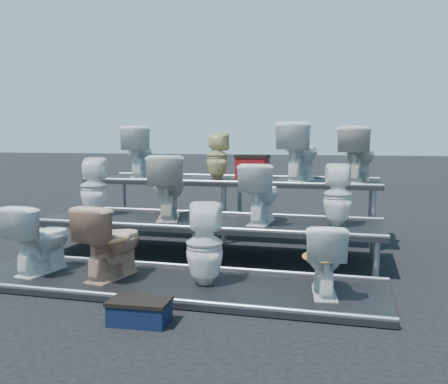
% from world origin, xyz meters
% --- Properties ---
extents(ground, '(80.00, 80.00, 0.00)m').
position_xyz_m(ground, '(0.00, 0.00, 0.00)').
color(ground, black).
rests_on(ground, ground).
extents(tier_front, '(4.20, 1.20, 0.06)m').
position_xyz_m(tier_front, '(0.00, -1.30, 0.03)').
color(tier_front, black).
rests_on(tier_front, ground).
extents(tier_mid, '(4.20, 1.20, 0.46)m').
position_xyz_m(tier_mid, '(0.00, 0.00, 0.23)').
color(tier_mid, black).
rests_on(tier_mid, ground).
extents(tier_back, '(4.20, 1.20, 0.86)m').
position_xyz_m(tier_back, '(0.00, 1.30, 0.43)').
color(tier_back, black).
rests_on(tier_back, ground).
extents(toilet_0, '(0.50, 0.76, 0.72)m').
position_xyz_m(toilet_0, '(-1.43, -1.30, 0.42)').
color(toilet_0, white).
rests_on(toilet_0, tier_front).
extents(toilet_1, '(0.56, 0.81, 0.75)m').
position_xyz_m(toilet_1, '(-0.61, -1.30, 0.44)').
color(toilet_1, tan).
rests_on(toilet_1, tier_front).
extents(toilet_2, '(0.43, 0.43, 0.79)m').
position_xyz_m(toilet_2, '(0.37, -1.30, 0.45)').
color(toilet_2, white).
rests_on(toilet_2, tier_front).
extents(toilet_3, '(0.45, 0.68, 0.65)m').
position_xyz_m(toilet_3, '(1.50, -1.30, 0.38)').
color(toilet_3, white).
rests_on(toilet_3, tier_front).
extents(toilet_4, '(0.43, 0.44, 0.76)m').
position_xyz_m(toilet_4, '(-1.53, 0.00, 0.84)').
color(toilet_4, white).
rests_on(toilet_4, tier_mid).
extents(toilet_5, '(0.66, 0.89, 0.80)m').
position_xyz_m(toilet_5, '(-0.51, 0.00, 0.86)').
color(toilet_5, beige).
rests_on(toilet_5, tier_mid).
extents(toilet_6, '(0.43, 0.72, 0.71)m').
position_xyz_m(toilet_6, '(0.67, 0.00, 0.82)').
color(toilet_6, white).
rests_on(toilet_6, tier_mid).
extents(toilet_7, '(0.34, 0.35, 0.72)m').
position_xyz_m(toilet_7, '(1.56, 0.00, 0.82)').
color(toilet_7, white).
rests_on(toilet_7, tier_mid).
extents(toilet_8, '(0.64, 0.86, 0.78)m').
position_xyz_m(toilet_8, '(-1.49, 1.30, 1.25)').
color(toilet_8, white).
rests_on(toilet_8, tier_back).
extents(toilet_9, '(0.31, 0.32, 0.69)m').
position_xyz_m(toilet_9, '(-0.23, 1.30, 1.20)').
color(toilet_9, '#DACD88').
rests_on(toilet_9, tier_back).
extents(toilet_10, '(0.61, 0.88, 0.82)m').
position_xyz_m(toilet_10, '(0.98, 1.30, 1.27)').
color(toilet_10, white).
rests_on(toilet_10, tier_back).
extents(toilet_11, '(0.57, 0.82, 0.76)m').
position_xyz_m(toilet_11, '(1.78, 1.30, 1.24)').
color(toilet_11, beige).
rests_on(toilet_11, tier_back).
extents(red_crate, '(0.46, 0.37, 0.32)m').
position_xyz_m(red_crate, '(0.27, 1.43, 1.02)').
color(red_crate, maroon).
rests_on(red_crate, tier_back).
extents(step_stool, '(0.48, 0.30, 0.17)m').
position_xyz_m(step_stool, '(0.12, -2.26, 0.08)').
color(step_stool, black).
rests_on(step_stool, ground).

